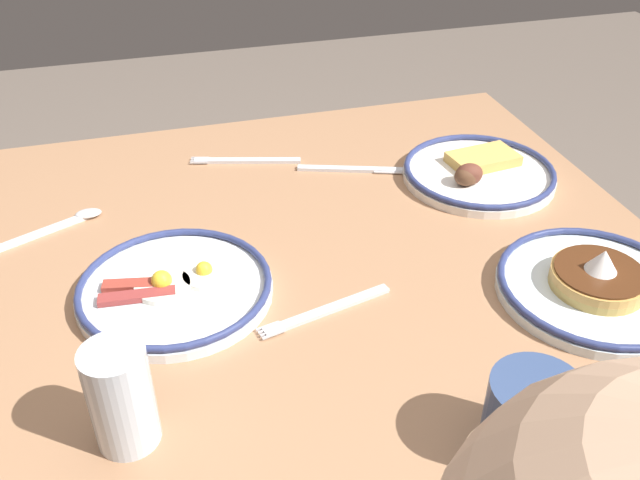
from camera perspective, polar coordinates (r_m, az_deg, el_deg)
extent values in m
cube|color=#A27351|center=(1.00, -2.81, -2.93)|extent=(1.13, 0.99, 0.03)
cylinder|color=#896245|center=(1.64, 10.12, -2.34)|extent=(0.05, 0.05, 0.70)
cylinder|color=#896245|center=(1.55, -22.97, -7.77)|extent=(0.05, 0.05, 0.70)
cylinder|color=white|center=(1.23, 12.88, 5.20)|extent=(0.26, 0.26, 0.01)
torus|color=navy|center=(1.22, 12.95, 5.69)|extent=(0.26, 0.26, 0.01)
cube|color=#D8A650|center=(1.25, 13.24, 6.51)|extent=(0.12, 0.08, 0.02)
ellipsoid|color=brown|center=(1.18, 12.32, 5.12)|extent=(0.04, 0.03, 0.03)
ellipsoid|color=brown|center=(1.18, 12.08, 5.08)|extent=(0.03, 0.03, 0.03)
ellipsoid|color=brown|center=(1.17, 11.98, 5.17)|extent=(0.04, 0.03, 0.03)
ellipsoid|color=brown|center=(1.17, 12.14, 5.31)|extent=(0.05, 0.04, 0.04)
cylinder|color=white|center=(0.95, -11.78, -4.12)|extent=(0.26, 0.26, 0.01)
torus|color=navy|center=(0.95, -11.86, -3.55)|extent=(0.26, 0.26, 0.01)
cylinder|color=white|center=(0.95, -9.42, -2.94)|extent=(0.06, 0.06, 0.01)
sphere|color=yellow|center=(0.96, -9.50, -2.41)|extent=(0.02, 0.02, 0.02)
cylinder|color=white|center=(0.95, -12.80, -3.72)|extent=(0.07, 0.07, 0.01)
sphere|color=yellow|center=(0.95, -12.87, -3.27)|extent=(0.03, 0.03, 0.03)
cube|color=#9F382C|center=(0.96, -14.89, -3.56)|extent=(0.09, 0.04, 0.01)
cube|color=maroon|center=(0.94, -14.80, -4.48)|extent=(0.10, 0.03, 0.01)
cylinder|color=white|center=(1.00, 21.62, -3.85)|extent=(0.26, 0.26, 0.01)
torus|color=navy|center=(1.00, 21.77, -3.31)|extent=(0.26, 0.26, 0.01)
cylinder|color=tan|center=(1.00, 21.78, -3.27)|extent=(0.13, 0.13, 0.01)
cylinder|color=gold|center=(0.99, 21.93, -2.72)|extent=(0.12, 0.12, 0.01)
cylinder|color=#4C2814|center=(0.99, 22.02, -2.37)|extent=(0.12, 0.12, 0.00)
cone|color=white|center=(0.98, 22.23, -1.57)|extent=(0.04, 0.04, 0.03)
cylinder|color=#334772|center=(0.75, 16.93, -13.92)|extent=(0.10, 0.10, 0.10)
torus|color=#334772|center=(0.77, 20.27, -13.30)|extent=(0.07, 0.02, 0.07)
cylinder|color=brown|center=(0.73, 17.34, -12.31)|extent=(0.08, 0.08, 0.01)
cylinder|color=silver|center=(0.75, -16.03, -12.28)|extent=(0.07, 0.07, 0.12)
cylinder|color=black|center=(0.76, -15.81, -13.24)|extent=(0.06, 0.06, 0.08)
cube|color=silver|center=(1.26, -5.98, 6.50)|extent=(0.19, 0.06, 0.01)
cube|color=silver|center=(1.28, -9.80, 6.67)|extent=(0.03, 0.01, 0.00)
cube|color=silver|center=(1.27, -9.84, 6.54)|extent=(0.03, 0.01, 0.00)
cube|color=silver|center=(1.27, -9.87, 6.41)|extent=(0.03, 0.01, 0.00)
cube|color=silver|center=(1.26, -9.91, 6.28)|extent=(0.03, 0.01, 0.00)
cube|color=silver|center=(0.91, 0.66, -5.74)|extent=(0.18, 0.06, 0.01)
cube|color=silver|center=(0.89, -4.32, -7.06)|extent=(0.03, 0.01, 0.00)
cube|color=silver|center=(0.88, -4.15, -7.29)|extent=(0.03, 0.01, 0.00)
cube|color=silver|center=(0.88, -3.98, -7.52)|extent=(0.03, 0.01, 0.00)
cube|color=silver|center=(0.87, -3.80, -7.75)|extent=(0.03, 0.01, 0.00)
cube|color=silver|center=(1.22, 2.58, 5.83)|extent=(0.18, 0.07, 0.01)
cube|color=silver|center=(1.23, 6.57, 5.69)|extent=(0.09, 0.05, 0.00)
cube|color=silver|center=(1.13, -22.32, 0.39)|extent=(0.18, 0.09, 0.01)
ellipsoid|color=silver|center=(1.15, -18.49, 2.09)|extent=(0.04, 0.03, 0.01)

